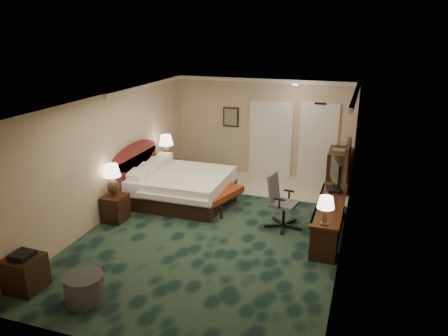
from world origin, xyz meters
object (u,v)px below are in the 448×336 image
(nightstand_near, at_px, (115,208))
(desk_chair, at_px, (284,202))
(bed_bench, at_px, (222,200))
(bed, at_px, (183,187))
(lamp_far, at_px, (166,148))
(nightstand_far, at_px, (167,172))
(ottoman, at_px, (84,288))
(minibar, at_px, (339,170))
(lamp_near, at_px, (112,180))
(side_table, at_px, (25,273))
(tv, at_px, (335,175))
(desk, at_px, (329,219))

(nightstand_near, distance_m, desk_chair, 3.64)
(nightstand_near, relative_size, bed_bench, 0.46)
(bed, bearing_deg, lamp_far, 131.92)
(nightstand_far, bearing_deg, ottoman, -77.99)
(nightstand_near, height_order, minibar, minibar)
(bed, xyz_separation_m, lamp_near, (-0.96, -1.48, 0.58))
(nightstand_near, bearing_deg, desk_chair, 13.31)
(bed_bench, bearing_deg, desk_chair, -0.84)
(ottoman, distance_m, side_table, 1.09)
(lamp_far, distance_m, bed_bench, 2.38)
(bed, distance_m, nightstand_near, 1.77)
(lamp_far, bearing_deg, lamp_near, -92.18)
(nightstand_far, distance_m, tv, 4.61)
(bed_bench, height_order, minibar, minibar)
(desk, bearing_deg, tv, 89.86)
(bed_bench, distance_m, ottoman, 4.12)
(desk_chair, bearing_deg, nightstand_far, 165.59)
(nightstand_near, height_order, lamp_far, lamp_far)
(lamp_far, distance_m, desk, 4.77)
(bed_bench, bearing_deg, tv, 21.10)
(lamp_far, xyz_separation_m, desk, (4.41, -1.69, -0.64))
(bed, height_order, nightstand_near, bed)
(side_table, bearing_deg, nightstand_far, 90.25)
(ottoman, bearing_deg, nightstand_far, 102.01)
(ottoman, relative_size, desk, 0.25)
(minibar, bearing_deg, lamp_near, -142.16)
(lamp_far, xyz_separation_m, ottoman, (1.07, -5.18, -0.77))
(bed_bench, height_order, ottoman, ottoman)
(lamp_far, height_order, side_table, lamp_far)
(tv, bearing_deg, nightstand_near, -175.78)
(lamp_far, height_order, desk, lamp_far)
(bed_bench, distance_m, side_table, 4.50)
(bed, bearing_deg, lamp_near, -123.04)
(bed_bench, distance_m, minibar, 3.27)
(nightstand_near, xyz_separation_m, bed_bench, (1.99, 1.32, -0.08))
(bed, height_order, side_table, bed)
(tv, bearing_deg, desk, -104.60)
(nightstand_far, xyz_separation_m, side_table, (0.02, -5.23, -0.03))
(minibar, bearing_deg, tv, -88.72)
(lamp_far, xyz_separation_m, minibar, (4.37, 1.02, -0.47))
(nightstand_far, height_order, side_table, nightstand_far)
(nightstand_far, bearing_deg, lamp_near, -91.32)
(bed, relative_size, desk, 0.89)
(lamp_far, bearing_deg, desk, -21.01)
(lamp_near, bearing_deg, ottoman, -66.96)
(side_table, bearing_deg, ottoman, 1.78)
(bed_bench, xyz_separation_m, side_table, (-1.95, -4.06, 0.08))
(ottoman, bearing_deg, side_table, -178.22)
(lamp_far, distance_m, tv, 4.51)
(lamp_near, distance_m, tv, 4.74)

